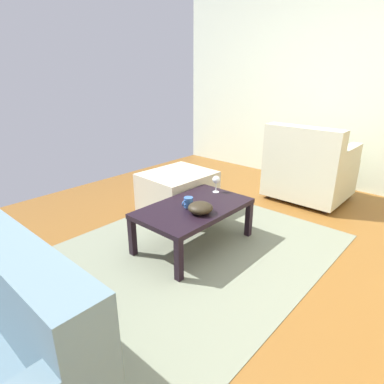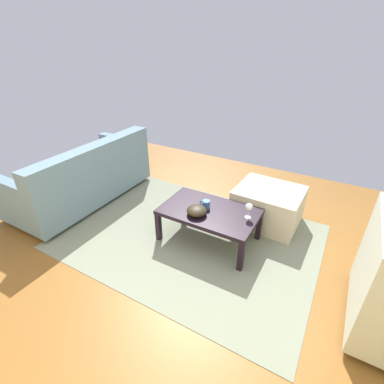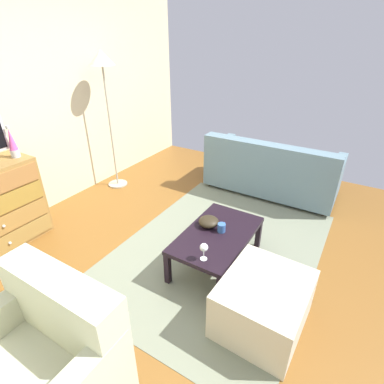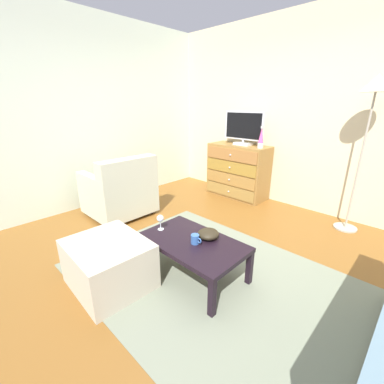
{
  "view_description": "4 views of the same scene",
  "coord_description": "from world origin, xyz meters",
  "px_view_note": "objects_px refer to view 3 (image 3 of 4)",
  "views": [
    {
      "loc": [
        1.86,
        1.37,
        1.42
      ],
      "look_at": [
        0.04,
        -0.26,
        0.5
      ],
      "focal_mm": 30.09,
      "sensor_mm": 36.0,
      "label": 1
    },
    {
      "loc": [
        -1.01,
        1.88,
        1.9
      ],
      "look_at": [
        0.13,
        -0.12,
        0.61
      ],
      "focal_mm": 26.23,
      "sensor_mm": 36.0,
      "label": 2
    },
    {
      "loc": [
        -2.07,
        -1.24,
        2.03
      ],
      "look_at": [
        0.05,
        0.04,
        0.7
      ],
      "focal_mm": 27.74,
      "sensor_mm": 36.0,
      "label": 3
    },
    {
      "loc": [
        1.42,
        -1.74,
        1.56
      ],
      "look_at": [
        -0.12,
        -0.14,
        0.78
      ],
      "focal_mm": 23.67,
      "sensor_mm": 36.0,
      "label": 4
    }
  ],
  "objects_px": {
    "standing_lamp": "(103,72)",
    "coffee_table": "(217,237)",
    "armchair": "(36,375)",
    "lava_lamp": "(12,143)",
    "bowl_decorative": "(209,222)",
    "couch_large": "(271,171)",
    "mug": "(222,228)",
    "ottoman": "(263,304)",
    "wine_glass": "(204,248)"
  },
  "relations": [
    {
      "from": "standing_lamp",
      "to": "coffee_table",
      "type": "bearing_deg",
      "value": -110.89
    },
    {
      "from": "coffee_table",
      "to": "armchair",
      "type": "height_order",
      "value": "armchair"
    },
    {
      "from": "lava_lamp",
      "to": "bowl_decorative",
      "type": "bearing_deg",
      "value": -72.25
    },
    {
      "from": "coffee_table",
      "to": "couch_large",
      "type": "relative_size",
      "value": 0.55
    },
    {
      "from": "bowl_decorative",
      "to": "armchair",
      "type": "distance_m",
      "value": 1.77
    },
    {
      "from": "coffee_table",
      "to": "armchair",
      "type": "relative_size",
      "value": 1.11
    },
    {
      "from": "armchair",
      "to": "standing_lamp",
      "type": "height_order",
      "value": "standing_lamp"
    },
    {
      "from": "mug",
      "to": "ottoman",
      "type": "height_order",
      "value": "mug"
    },
    {
      "from": "coffee_table",
      "to": "couch_large",
      "type": "xyz_separation_m",
      "value": [
        1.77,
        0.05,
        -0.01
      ]
    },
    {
      "from": "coffee_table",
      "to": "bowl_decorative",
      "type": "xyz_separation_m",
      "value": [
        0.07,
        0.13,
        0.09
      ]
    },
    {
      "from": "mug",
      "to": "standing_lamp",
      "type": "xyz_separation_m",
      "value": [
        0.74,
        2.09,
        1.18
      ]
    },
    {
      "from": "coffee_table",
      "to": "couch_large",
      "type": "distance_m",
      "value": 1.77
    },
    {
      "from": "lava_lamp",
      "to": "couch_large",
      "type": "distance_m",
      "value": 3.17
    },
    {
      "from": "coffee_table",
      "to": "mug",
      "type": "relative_size",
      "value": 8.51
    },
    {
      "from": "bowl_decorative",
      "to": "armchair",
      "type": "xyz_separation_m",
      "value": [
        -1.77,
        0.13,
        -0.05
      ]
    },
    {
      "from": "bowl_decorative",
      "to": "ottoman",
      "type": "bearing_deg",
      "value": -124.12
    },
    {
      "from": "coffee_table",
      "to": "ottoman",
      "type": "relative_size",
      "value": 1.39
    },
    {
      "from": "wine_glass",
      "to": "couch_large",
      "type": "bearing_deg",
      "value": 2.93
    },
    {
      "from": "lava_lamp",
      "to": "standing_lamp",
      "type": "height_order",
      "value": "standing_lamp"
    },
    {
      "from": "bowl_decorative",
      "to": "couch_large",
      "type": "distance_m",
      "value": 1.7
    },
    {
      "from": "mug",
      "to": "ottoman",
      "type": "distance_m",
      "value": 0.8
    },
    {
      "from": "coffee_table",
      "to": "armchair",
      "type": "bearing_deg",
      "value": 171.06
    },
    {
      "from": "wine_glass",
      "to": "coffee_table",
      "type": "bearing_deg",
      "value": 9.62
    },
    {
      "from": "lava_lamp",
      "to": "bowl_decorative",
      "type": "relative_size",
      "value": 1.67
    },
    {
      "from": "couch_large",
      "to": "bowl_decorative",
      "type": "bearing_deg",
      "value": 177.03
    },
    {
      "from": "couch_large",
      "to": "wine_glass",
      "type": "bearing_deg",
      "value": -177.07
    },
    {
      "from": "mug",
      "to": "armchair",
      "type": "bearing_deg",
      "value": 170.71
    },
    {
      "from": "coffee_table",
      "to": "ottoman",
      "type": "distance_m",
      "value": 0.77
    },
    {
      "from": "lava_lamp",
      "to": "standing_lamp",
      "type": "distance_m",
      "value": 1.45
    },
    {
      "from": "ottoman",
      "to": "standing_lamp",
      "type": "distance_m",
      "value": 3.26
    },
    {
      "from": "lava_lamp",
      "to": "bowl_decorative",
      "type": "xyz_separation_m",
      "value": [
        0.62,
        -1.94,
        -0.63
      ]
    },
    {
      "from": "mug",
      "to": "standing_lamp",
      "type": "height_order",
      "value": "standing_lamp"
    },
    {
      "from": "standing_lamp",
      "to": "couch_large",
      "type": "bearing_deg",
      "value": -64.26
    },
    {
      "from": "armchair",
      "to": "standing_lamp",
      "type": "relative_size",
      "value": 0.47
    },
    {
      "from": "wine_glass",
      "to": "armchair",
      "type": "height_order",
      "value": "armchair"
    },
    {
      "from": "ottoman",
      "to": "wine_glass",
      "type": "bearing_deg",
      "value": 84.36
    },
    {
      "from": "lava_lamp",
      "to": "wine_glass",
      "type": "xyz_separation_m",
      "value": [
        0.17,
        -2.14,
        -0.56
      ]
    },
    {
      "from": "lava_lamp",
      "to": "coffee_table",
      "type": "xyz_separation_m",
      "value": [
        0.55,
        -2.08,
        -0.72
      ]
    },
    {
      "from": "wine_glass",
      "to": "armchair",
      "type": "relative_size",
      "value": 0.18
    },
    {
      "from": "armchair",
      "to": "standing_lamp",
      "type": "xyz_separation_m",
      "value": [
        2.49,
        1.81,
        1.23
      ]
    },
    {
      "from": "coffee_table",
      "to": "couch_large",
      "type": "height_order",
      "value": "couch_large"
    },
    {
      "from": "bowl_decorative",
      "to": "coffee_table",
      "type": "bearing_deg",
      "value": -118.4
    },
    {
      "from": "coffee_table",
      "to": "standing_lamp",
      "type": "relative_size",
      "value": 0.52
    },
    {
      "from": "standing_lamp",
      "to": "armchair",
      "type": "bearing_deg",
      "value": -144.02
    },
    {
      "from": "coffee_table",
      "to": "ottoman",
      "type": "height_order",
      "value": "ottoman"
    },
    {
      "from": "couch_large",
      "to": "ottoman",
      "type": "xyz_separation_m",
      "value": [
        -2.21,
        -0.66,
        -0.1
      ]
    },
    {
      "from": "ottoman",
      "to": "standing_lamp",
      "type": "height_order",
      "value": "standing_lamp"
    },
    {
      "from": "standing_lamp",
      "to": "wine_glass",
      "type": "bearing_deg",
      "value": -118.77
    },
    {
      "from": "wine_glass",
      "to": "standing_lamp",
      "type": "bearing_deg",
      "value": 61.23
    },
    {
      "from": "wine_glass",
      "to": "ottoman",
      "type": "height_order",
      "value": "wine_glass"
    }
  ]
}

